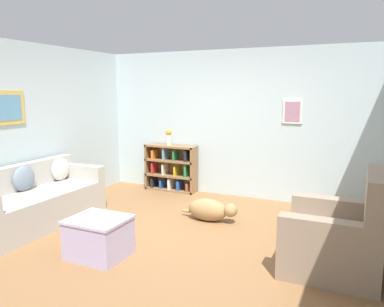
{
  "coord_description": "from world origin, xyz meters",
  "views": [
    {
      "loc": [
        2.08,
        -4.12,
        1.89
      ],
      "look_at": [
        0.0,
        0.4,
        1.05
      ],
      "focal_mm": 35.0,
      "sensor_mm": 36.0,
      "label": 1
    }
  ],
  "objects_px": {
    "dog": "(210,210)",
    "couch": "(34,202)",
    "vase": "(169,136)",
    "coffee_table": "(99,236)",
    "bookshelf": "(171,169)",
    "recliner_chair": "(339,237)"
  },
  "relations": [
    {
      "from": "dog",
      "to": "couch",
      "type": "bearing_deg",
      "value": -151.61
    },
    {
      "from": "dog",
      "to": "vase",
      "type": "bearing_deg",
      "value": 137.02
    },
    {
      "from": "couch",
      "to": "dog",
      "type": "bearing_deg",
      "value": 28.39
    },
    {
      "from": "coffee_table",
      "to": "couch",
      "type": "bearing_deg",
      "value": 163.21
    },
    {
      "from": "bookshelf",
      "to": "vase",
      "type": "bearing_deg",
      "value": -155.38
    },
    {
      "from": "dog",
      "to": "recliner_chair",
      "type": "bearing_deg",
      "value": -25.34
    },
    {
      "from": "couch",
      "to": "vase",
      "type": "distance_m",
      "value": 2.7
    },
    {
      "from": "bookshelf",
      "to": "coffee_table",
      "type": "height_order",
      "value": "bookshelf"
    },
    {
      "from": "bookshelf",
      "to": "recliner_chair",
      "type": "height_order",
      "value": "recliner_chair"
    },
    {
      "from": "couch",
      "to": "bookshelf",
      "type": "height_order",
      "value": "bookshelf"
    },
    {
      "from": "recliner_chair",
      "to": "dog",
      "type": "distance_m",
      "value": 2.0
    },
    {
      "from": "couch",
      "to": "bookshelf",
      "type": "relative_size",
      "value": 2.02
    },
    {
      "from": "bookshelf",
      "to": "dog",
      "type": "relative_size",
      "value": 1.11
    },
    {
      "from": "recliner_chair",
      "to": "vase",
      "type": "relative_size",
      "value": 3.63
    },
    {
      "from": "recliner_chair",
      "to": "coffee_table",
      "type": "distance_m",
      "value": 2.64
    },
    {
      "from": "coffee_table",
      "to": "bookshelf",
      "type": "bearing_deg",
      "value": 101.67
    },
    {
      "from": "recliner_chair",
      "to": "couch",
      "type": "bearing_deg",
      "value": -175.12
    },
    {
      "from": "couch",
      "to": "recliner_chair",
      "type": "xyz_separation_m",
      "value": [
        4.0,
        0.34,
        0.04
      ]
    },
    {
      "from": "couch",
      "to": "dog",
      "type": "relative_size",
      "value": 2.24
    },
    {
      "from": "bookshelf",
      "to": "coffee_table",
      "type": "relative_size",
      "value": 1.55
    },
    {
      "from": "couch",
      "to": "recliner_chair",
      "type": "bearing_deg",
      "value": 4.88
    },
    {
      "from": "couch",
      "to": "coffee_table",
      "type": "height_order",
      "value": "couch"
    }
  ]
}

